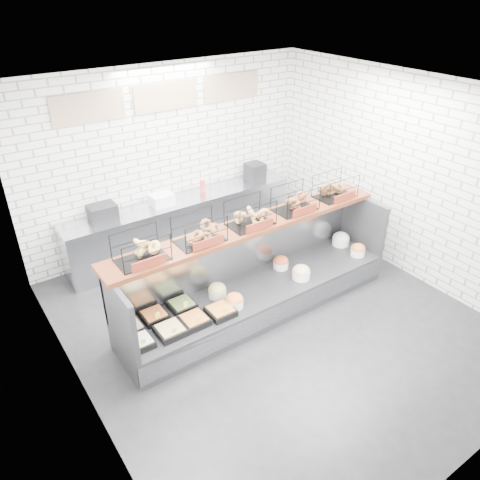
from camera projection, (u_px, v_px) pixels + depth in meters
ground at (272, 320)px, 6.39m from camera, size 5.50×5.50×0.00m
room_shell at (247, 165)px, 5.79m from camera, size 5.02×5.51×3.01m
display_case at (256, 289)px, 6.46m from camera, size 4.00×0.90×1.20m
bagel_shelf at (250, 217)px, 6.07m from camera, size 4.10×0.50×0.40m
prep_counter at (183, 222)px, 7.88m from camera, size 4.00×0.60×1.20m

